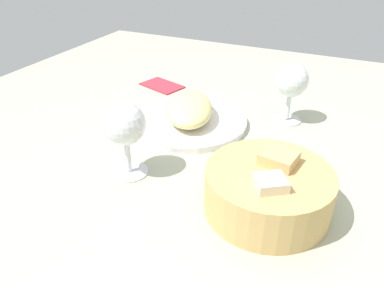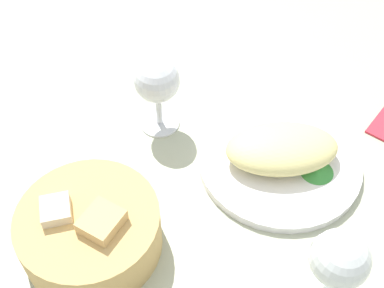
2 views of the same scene
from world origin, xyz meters
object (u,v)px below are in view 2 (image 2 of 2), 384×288
wine_glass_near (157,84)px  wine_glass_far (339,262)px  plate (279,161)px  bread_basket (90,230)px

wine_glass_near → wine_glass_far: 37.91cm
wine_glass_near → wine_glass_far: size_ratio=1.02×
plate → wine_glass_far: (-10.69, 19.12, 8.15)cm
bread_basket → wine_glass_near: wine_glass_near is taller
plate → bread_basket: (20.52, 22.96, 3.01)cm
plate → wine_glass_far: 23.37cm
plate → wine_glass_far: size_ratio=1.95×
wine_glass_near → bread_basket: bearing=91.3°
wine_glass_near → wine_glass_far: bearing=146.9°
bread_basket → wine_glass_far: wine_glass_far is taller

